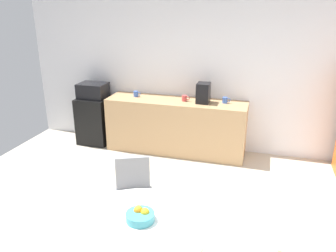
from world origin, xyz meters
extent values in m
cube|color=silver|center=(0.00, 3.00, 1.30)|extent=(6.00, 0.10, 2.60)
cube|color=tan|center=(-0.25, 2.65, 0.45)|extent=(2.32, 0.60, 0.90)
cube|color=black|center=(-1.76, 2.65, 0.42)|extent=(0.54, 0.54, 0.83)
cube|color=black|center=(-1.76, 2.65, 0.96)|extent=(0.48, 0.38, 0.26)
cylinder|color=white|center=(0.24, -0.41, 0.73)|extent=(1.14, 1.14, 0.03)
cylinder|color=silver|center=(0.09, 0.32, 0.21)|extent=(0.02, 0.02, 0.42)
cylinder|color=silver|center=(-0.20, 0.20, 0.21)|extent=(0.02, 0.02, 0.42)
cylinder|color=silver|center=(-0.04, 0.61, 0.21)|extent=(0.02, 0.02, 0.42)
cylinder|color=silver|center=(-0.33, 0.48, 0.21)|extent=(0.02, 0.02, 0.42)
cube|color=gray|center=(-0.12, 0.40, 0.44)|extent=(0.55, 0.55, 0.03)
cube|color=gray|center=(-0.20, 0.58, 0.64)|extent=(0.36, 0.19, 0.38)
cylinder|color=teal|center=(0.24, -0.34, 0.78)|extent=(0.24, 0.24, 0.07)
sphere|color=yellow|center=(0.27, -0.32, 0.81)|extent=(0.07, 0.07, 0.07)
sphere|color=orange|center=(0.21, -0.31, 0.81)|extent=(0.07, 0.07, 0.07)
sphere|color=#66B233|center=(0.21, -0.30, 0.81)|extent=(0.07, 0.07, 0.07)
cylinder|color=#3F66BF|center=(0.53, 2.73, 0.95)|extent=(0.08, 0.08, 0.09)
torus|color=#3F66BF|center=(0.59, 2.73, 0.95)|extent=(0.06, 0.01, 0.06)
cylinder|color=#D84C4C|center=(-0.12, 2.66, 0.95)|extent=(0.08, 0.08, 0.09)
torus|color=#D84C4C|center=(-0.06, 2.66, 0.95)|extent=(0.06, 0.01, 0.06)
cylinder|color=#3F66BF|center=(-0.98, 2.69, 0.95)|extent=(0.08, 0.08, 0.09)
torus|color=#3F66BF|center=(-0.92, 2.69, 0.95)|extent=(0.06, 0.01, 0.06)
cube|color=black|center=(0.19, 2.65, 1.06)|extent=(0.20, 0.24, 0.32)
camera|label=1|loc=(1.11, -2.51, 2.43)|focal=36.12mm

